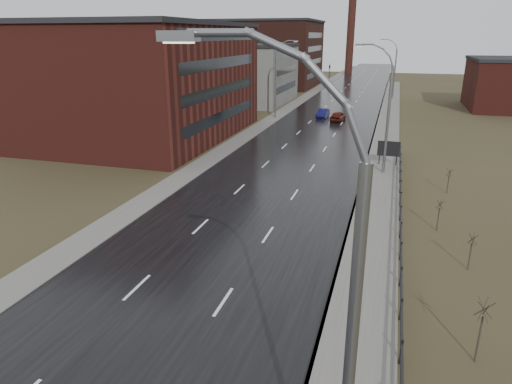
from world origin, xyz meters
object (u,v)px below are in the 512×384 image
Objects in this scene: billboard at (389,149)px; car_far at (338,117)px; streetlight_main at (333,357)px; car_near at (323,114)px.

billboard is 0.58× the size of car_far.
streetlight_main is at bearing -90.98° from billboard.
billboard is 24.33m from car_far.
car_far is (2.58, -2.51, 0.08)m from car_near.
car_near is (-9.54, 62.36, -5.40)m from streetlight_main.
streetlight_main is 3.05× the size of car_near.
streetlight_main is 2.81× the size of car_far.
streetlight_main reaches higher than billboard.
billboard reaches higher than car_far.
car_near is 0.92× the size of car_far.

